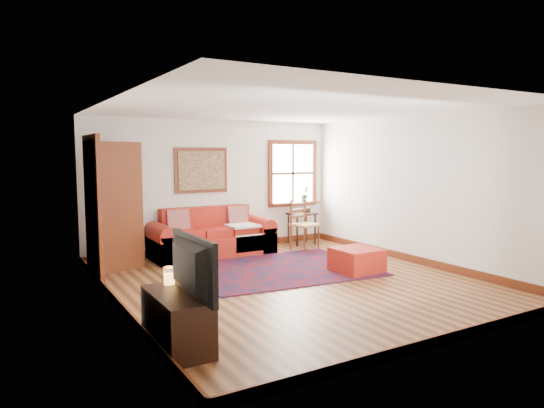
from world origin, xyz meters
TOP-DOWN VIEW (x-y plane):
  - ground at (0.00, 0.00)m, footprint 5.50×5.50m
  - room_envelope at (0.00, 0.02)m, footprint 5.04×5.54m
  - window at (1.78, 2.70)m, footprint 1.18×0.20m
  - doorway at (-2.21, 1.78)m, footprint 0.89×1.08m
  - framed_artwork at (-0.30, 2.71)m, footprint 1.05×0.07m
  - persian_rug at (0.25, 0.75)m, footprint 3.00×2.49m
  - red_leather_sofa at (-0.28, 2.32)m, footprint 2.23×0.92m
  - red_ottoman at (1.18, -0.03)m, footprint 0.66×0.66m
  - side_table at (1.76, 2.38)m, footprint 0.54×0.41m
  - ladder_back_chair at (1.49, 1.96)m, footprint 0.53×0.51m
  - media_cabinet at (-2.27, -1.47)m, footprint 0.43×0.97m
  - television at (-2.25, -1.62)m, footprint 0.13×1.01m
  - candle_hurricane at (-2.22, -1.11)m, footprint 0.12×0.12m

SIDE VIEW (x-z plane):
  - ground at x=0.00m, z-range 0.00..0.00m
  - persian_rug at x=0.25m, z-range 0.00..0.02m
  - red_ottoman at x=1.18m, z-range 0.00..0.38m
  - media_cabinet at x=-2.27m, z-range 0.00..0.53m
  - red_leather_sofa at x=-0.28m, z-range -0.15..0.72m
  - ladder_back_chair at x=1.49m, z-range 0.04..1.01m
  - side_table at x=1.76m, z-range 0.21..0.86m
  - candle_hurricane at x=-2.22m, z-range 0.53..0.71m
  - television at x=-2.25m, z-range 0.53..1.11m
  - doorway at x=-2.21m, z-range 0.00..2.14m
  - window at x=1.78m, z-range 0.62..2.00m
  - framed_artwork at x=-0.30m, z-range 1.13..1.98m
  - room_envelope at x=0.00m, z-range 0.39..2.91m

